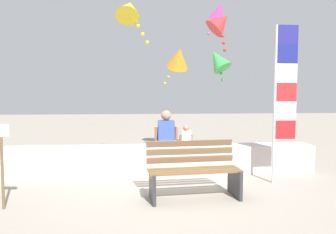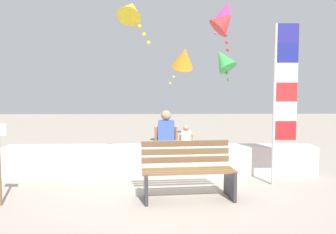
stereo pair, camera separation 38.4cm
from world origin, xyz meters
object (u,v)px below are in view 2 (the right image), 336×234
kite_orange (184,58)px  kite_red (224,22)px  person_adult (166,132)px  kite_magenta (226,11)px  person_child (186,138)px  kite_yellow (131,10)px  park_bench (188,172)px  flag_banner (282,91)px  kite_green (223,60)px

kite_orange → kite_red: bearing=-56.5°
person_adult → kite_magenta: bearing=60.6°
kite_magenta → kite_red: kite_magenta is taller
person_child → kite_magenta: 5.07m
kite_yellow → kite_magenta: kite_magenta is taller
park_bench → flag_banner: flag_banner is taller
park_bench → person_adult: 1.64m
park_bench → kite_magenta: (1.59, 4.93, 3.80)m
kite_red → kite_orange: 1.74m
person_adult → kite_magenta: size_ratio=0.66×
kite_green → kite_magenta: kite_magenta is taller
kite_red → park_bench: bearing=-112.0°
person_child → person_adult: bearing=-179.9°
person_child → kite_green: 3.08m
person_adult → kite_green: 3.19m
person_adult → kite_green: (1.60, 2.17, 1.72)m
park_bench → kite_red: kite_red is taller
park_bench → flag_banner: size_ratio=0.52×
kite_yellow → kite_orange: (1.30, 1.92, -0.82)m
kite_green → person_child: bearing=-118.6°
kite_magenta → kite_yellow: bearing=-133.5°
flag_banner → kite_yellow: 3.63m
kite_yellow → kite_green: bearing=34.0°
flag_banner → kite_orange: bearing=114.4°
kite_yellow → kite_red: size_ratio=0.98×
kite_orange → kite_magenta: bearing=33.1°
kite_yellow → person_child: bearing=-26.2°
flag_banner → kite_yellow: (-2.83, 1.45, 1.77)m
kite_orange → kite_yellow: bearing=-124.2°
person_child → flag_banner: bearing=-27.7°
kite_green → kite_red: kite_red is taller
person_adult → kite_orange: bearing=77.8°
kite_magenta → flag_banner: bearing=-87.9°
person_child → kite_magenta: bearing=66.2°
kite_orange → kite_green: bearing=-17.4°
person_child → kite_magenta: size_ratio=0.39×
park_bench → kite_orange: 4.63m
person_child → kite_yellow: 3.03m
person_child → kite_yellow: kite_yellow is taller
park_bench → person_child: size_ratio=3.49×
kite_magenta → person_adult: bearing=-119.4°
park_bench → kite_magenta: 6.42m
kite_green → kite_red: (-0.18, -0.99, 0.79)m
kite_green → kite_magenta: size_ratio=0.87×
flag_banner → kite_magenta: 4.94m
person_adult → kite_yellow: kite_yellow is taller
kite_red → kite_green: bearing=79.7°
kite_green → kite_orange: bearing=162.6°
person_adult → kite_green: bearing=53.6°
flag_banner → kite_magenta: (-0.16, 4.26, 2.50)m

